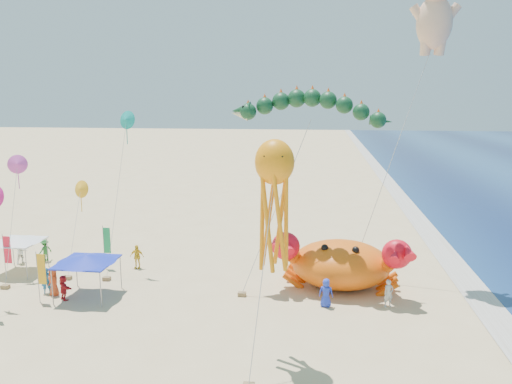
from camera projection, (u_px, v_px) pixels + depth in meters
The scene contains 11 objects.
ground at pixel (285, 305), 29.97m from camera, with size 320.00×320.00×0.00m, color #D1B784.
foam_strip at pixel (494, 316), 28.48m from camera, with size 320.00×320.00×0.00m, color silver.
crab_inflatable at pixel (341, 263), 32.47m from camera, with size 8.69×6.02×3.81m.
dragon_kite at pixel (309, 112), 31.14m from camera, with size 9.85×3.84×12.45m.
cherub_kite at pixel (435, 13), 32.06m from camera, with size 6.29×2.94×20.01m.
octopus_kite at pixel (274, 195), 22.94m from camera, with size 1.92×4.23×10.45m.
canopy_blue at pixel (87, 259), 30.86m from camera, with size 3.62×3.62×2.71m.
canopy_white at pixel (18, 239), 35.15m from camera, with size 3.28×3.28×2.71m.
feather_flags at pixel (40, 260), 31.90m from camera, with size 6.34×8.95×3.20m.
beachgoers at pixel (106, 270), 33.55m from camera, with size 27.10×8.06×1.79m.
small_kites at pixel (57, 179), 33.36m from camera, with size 8.32×10.90×11.40m.
Camera 1 is at (1.82, -28.13, 12.35)m, focal length 35.00 mm.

